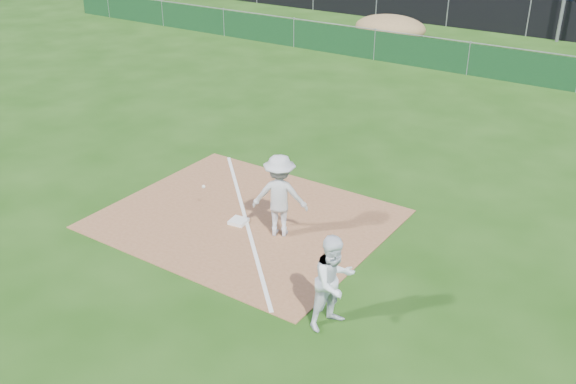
{
  "coord_description": "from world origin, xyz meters",
  "views": [
    {
      "loc": [
        7.83,
        -8.88,
        6.9
      ],
      "look_at": [
        1.15,
        1.0,
        1.0
      ],
      "focal_mm": 40.0,
      "sensor_mm": 36.0,
      "label": 1
    }
  ],
  "objects_px": {
    "play_at_first": "(280,196)",
    "car_mid": "(537,3)",
    "first_base": "(238,221)",
    "runner": "(334,282)"
  },
  "relations": [
    {
      "from": "play_at_first",
      "to": "car_mid",
      "type": "distance_m",
      "value": 26.82
    },
    {
      "from": "play_at_first",
      "to": "runner",
      "type": "relative_size",
      "value": 1.6
    },
    {
      "from": "car_mid",
      "to": "play_at_first",
      "type": "bearing_deg",
      "value": -169.57
    },
    {
      "from": "runner",
      "to": "car_mid",
      "type": "height_order",
      "value": "runner"
    },
    {
      "from": "first_base",
      "to": "play_at_first",
      "type": "distance_m",
      "value": 1.35
    },
    {
      "from": "runner",
      "to": "play_at_first",
      "type": "bearing_deg",
      "value": 71.01
    },
    {
      "from": "first_base",
      "to": "runner",
      "type": "xyz_separation_m",
      "value": [
        3.51,
        -1.88,
        0.8
      ]
    },
    {
      "from": "car_mid",
      "to": "runner",
      "type": "bearing_deg",
      "value": -164.95
    },
    {
      "from": "first_base",
      "to": "runner",
      "type": "height_order",
      "value": "runner"
    },
    {
      "from": "runner",
      "to": "car_mid",
      "type": "bearing_deg",
      "value": 28.49
    }
  ]
}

